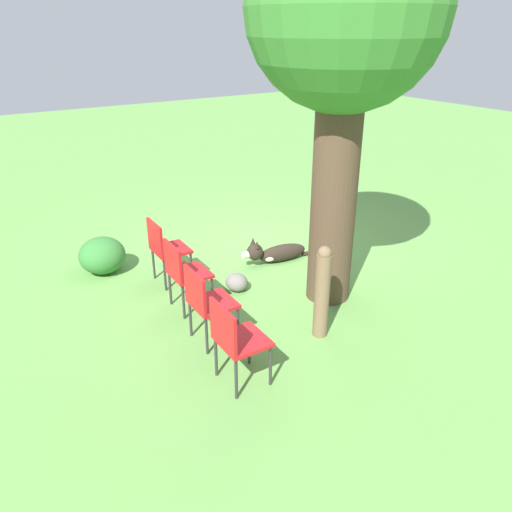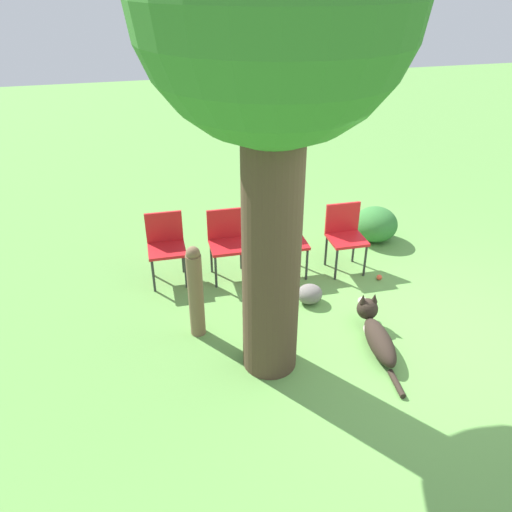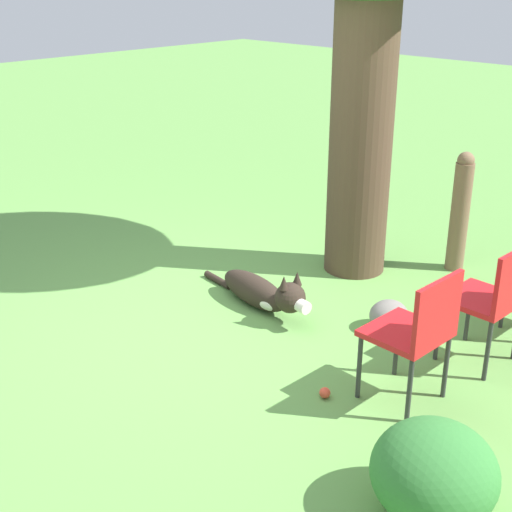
{
  "view_description": "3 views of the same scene",
  "coord_description": "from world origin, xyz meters",
  "px_view_note": "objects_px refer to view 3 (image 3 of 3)",
  "views": [
    {
      "loc": [
        3.7,
        5.56,
        3.04
      ],
      "look_at": [
        0.95,
        1.37,
        0.69
      ],
      "focal_mm": 35.0,
      "sensor_mm": 36.0,
      "label": 1
    },
    {
      "loc": [
        -3.55,
        2.63,
        3.34
      ],
      "look_at": [
        0.93,
        1.47,
        0.68
      ],
      "focal_mm": 35.0,
      "sensor_mm": 36.0,
      "label": 2
    },
    {
      "loc": [
        3.42,
        -3.1,
        2.46
      ],
      "look_at": [
        0.05,
        0.33,
        0.48
      ],
      "focal_mm": 50.0,
      "sensor_mm": 36.0,
      "label": 3
    }
  ],
  "objects_px": {
    "fence_post": "(460,211)",
    "red_chair_0": "(418,328)",
    "dog": "(263,293)",
    "tennis_ball": "(325,393)",
    "red_chair_1": "(494,295)"
  },
  "relations": [
    {
      "from": "fence_post",
      "to": "tennis_ball",
      "type": "relative_size",
      "value": 15.23
    },
    {
      "from": "dog",
      "to": "red_chair_0",
      "type": "height_order",
      "value": "red_chair_0"
    },
    {
      "from": "dog",
      "to": "tennis_ball",
      "type": "distance_m",
      "value": 1.26
    },
    {
      "from": "fence_post",
      "to": "tennis_ball",
      "type": "xyz_separation_m",
      "value": [
        0.47,
        -2.33,
        -0.49
      ]
    },
    {
      "from": "red_chair_0",
      "to": "dog",
      "type": "bearing_deg",
      "value": -8.78
    },
    {
      "from": "red_chair_1",
      "to": "red_chair_0",
      "type": "bearing_deg",
      "value": 83.83
    },
    {
      "from": "red_chair_0",
      "to": "red_chair_1",
      "type": "relative_size",
      "value": 1.0
    },
    {
      "from": "red_chair_1",
      "to": "tennis_ball",
      "type": "xyz_separation_m",
      "value": [
        -0.5,
        -1.06,
        -0.47
      ]
    },
    {
      "from": "dog",
      "to": "red_chair_0",
      "type": "distance_m",
      "value": 1.57
    },
    {
      "from": "fence_post",
      "to": "tennis_ball",
      "type": "distance_m",
      "value": 2.43
    },
    {
      "from": "fence_post",
      "to": "red_chair_0",
      "type": "relative_size",
      "value": 1.22
    },
    {
      "from": "dog",
      "to": "red_chair_1",
      "type": "xyz_separation_m",
      "value": [
        1.6,
        0.46,
        0.36
      ]
    },
    {
      "from": "dog",
      "to": "fence_post",
      "type": "distance_m",
      "value": 1.88
    },
    {
      "from": "red_chair_0",
      "to": "tennis_ball",
      "type": "xyz_separation_m",
      "value": [
        -0.4,
        -0.33,
        -0.47
      ]
    },
    {
      "from": "fence_post",
      "to": "red_chair_1",
      "type": "bearing_deg",
      "value": -52.78
    }
  ]
}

